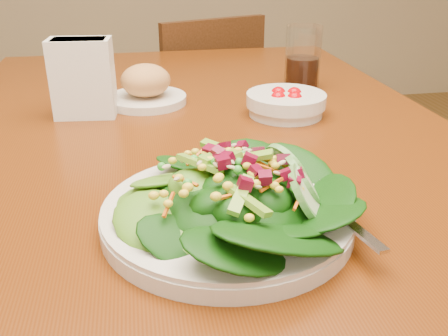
% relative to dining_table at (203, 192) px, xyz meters
% --- Properties ---
extents(dining_table, '(0.90, 1.40, 0.75)m').
position_rel_dining_table_xyz_m(dining_table, '(0.00, 0.00, 0.00)').
color(dining_table, '#57270A').
rests_on(dining_table, ground_plane).
extents(chair_far, '(0.49, 0.49, 0.82)m').
position_rel_dining_table_xyz_m(chair_far, '(0.11, 0.91, -0.21)').
color(chair_far, '#462513').
rests_on(chair_far, ground_plane).
extents(salad_plate, '(0.29, 0.29, 0.08)m').
position_rel_dining_table_xyz_m(salad_plate, '(0.00, -0.27, 0.13)').
color(salad_plate, silver).
rests_on(salad_plate, dining_table).
extents(bread_plate, '(0.16, 0.16, 0.08)m').
position_rel_dining_table_xyz_m(bread_plate, '(-0.08, 0.21, 0.13)').
color(bread_plate, silver).
rests_on(bread_plate, dining_table).
extents(tomato_bowl, '(0.15, 0.15, 0.05)m').
position_rel_dining_table_xyz_m(tomato_bowl, '(0.17, 0.09, 0.12)').
color(tomato_bowl, silver).
rests_on(tomato_bowl, dining_table).
extents(drinking_glass, '(0.08, 0.08, 0.13)m').
position_rel_dining_table_xyz_m(drinking_glass, '(0.26, 0.26, 0.16)').
color(drinking_glass, silver).
rests_on(drinking_glass, dining_table).
extents(napkin_holder, '(0.11, 0.07, 0.14)m').
position_rel_dining_table_xyz_m(napkin_holder, '(-0.19, 0.15, 0.18)').
color(napkin_holder, white).
rests_on(napkin_holder, dining_table).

